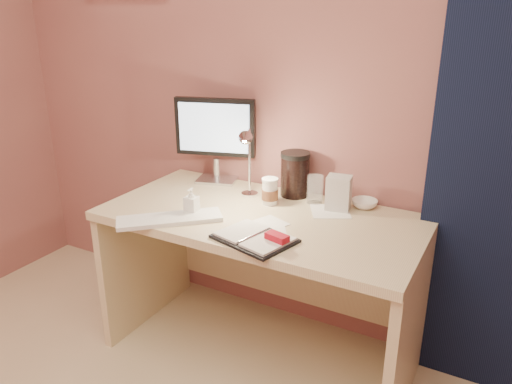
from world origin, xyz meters
The scene contains 14 objects.
desk centered at (0.00, 1.45, 0.50)m, with size 1.40×0.70×0.73m.
monitor centered at (-0.41, 1.66, 0.99)m, with size 0.40×0.20×0.43m.
keyboard centered at (-0.31, 1.13, 0.74)m, with size 0.44×0.13×0.02m, color white.
planner centered at (0.11, 1.14, 0.74)m, with size 0.34×0.29×0.05m.
paper_a centered at (0.11, 1.25, 0.73)m, with size 0.14×0.14×0.00m, color silver.
paper_b centered at (0.08, 1.30, 0.73)m, with size 0.13×0.13×0.00m, color silver.
paper_c centered at (0.26, 1.55, 0.73)m, with size 0.17×0.17×0.00m, color silver.
coffee_cup centered at (-0.02, 1.51, 0.79)m, with size 0.08×0.08×0.12m.
clear_cup centered at (0.15, 1.62, 0.79)m, with size 0.07×0.07×0.13m, color white.
bowl centered at (0.37, 1.67, 0.75)m, with size 0.12×0.12×0.04m, color white.
lotion_bottle centered at (-0.27, 1.24, 0.79)m, with size 0.05×0.05×0.12m, color silver.
dark_jar centered at (0.03, 1.66, 0.83)m, with size 0.14×0.14×0.19m, color black.
product_box centered at (0.28, 1.59, 0.81)m, with size 0.10×0.08×0.16m, color silver.
desk_lamp centered at (-0.19, 1.48, 0.95)m, with size 0.13×0.21×0.35m.
Camera 1 is at (0.95, -0.40, 1.58)m, focal length 35.00 mm.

